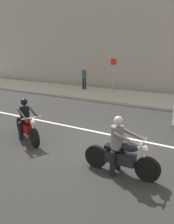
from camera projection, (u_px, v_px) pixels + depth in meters
The scene contains 7 objects.
ground_plane at pixel (105, 144), 8.13m from camera, with size 80.00×80.00×0.00m, color #2A2A2A.
sidewalk_slab at pixel (160, 100), 14.73m from camera, with size 40.00×4.40×0.14m, color #99968E.
lane_marking_stripe at pixel (120, 137), 8.77m from camera, with size 18.00×0.14×0.01m, color silver.
motorcycle_with_rider_gray at pixel (120, 151), 6.02m from camera, with size 2.12×0.70×1.61m.
motorcycle_with_rider_black_leather at pixel (26, 123), 8.36m from camera, with size 2.05×1.12×1.55m.
street_sign_post at pixel (113, 72), 16.53m from camera, with size 0.44×0.08×2.52m.
pedestrian_bystander at pixel (84, 77), 18.28m from camera, with size 0.34×0.34×1.74m.
Camera 1 is at (3.32, -6.80, 3.25)m, focal length 36.49 mm.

